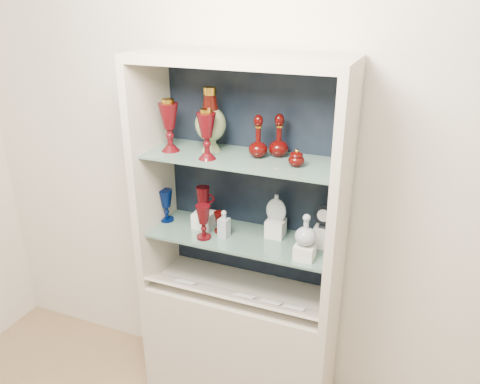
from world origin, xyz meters
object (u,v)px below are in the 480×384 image
at_px(clear_square_bottle, 224,224).
at_px(flat_flask, 276,207).
at_px(pedestal_lamp_left, 169,125).
at_px(clear_round_decanter, 306,231).
at_px(lidded_bowl, 296,158).
at_px(ruby_decanter_b, 279,134).
at_px(ruby_pitcher, 203,200).
at_px(ruby_goblet_small, 219,222).
at_px(ruby_decanter_a, 258,134).
at_px(cameo_medallion, 324,216).
at_px(enamel_urn, 210,120).
at_px(pedestal_lamp_right, 207,134).
at_px(cobalt_goblet, 166,205).
at_px(ruby_goblet_tall, 203,222).

relative_size(clear_square_bottle, flat_flask, 1.02).
bearing_deg(pedestal_lamp_left, clear_round_decanter, -4.24).
distance_m(pedestal_lamp_left, lidded_bowl, 0.64).
relative_size(ruby_decanter_b, lidded_bowl, 2.64).
bearing_deg(ruby_pitcher, ruby_goblet_small, -34.75).
bearing_deg(ruby_decanter_a, flat_flask, 23.44).
bearing_deg(cameo_medallion, enamel_urn, -176.96).
xyz_separation_m(ruby_decanter_a, clear_square_bottle, (-0.15, -0.06, -0.46)).
bearing_deg(ruby_goblet_small, pedestal_lamp_right, -101.31).
xyz_separation_m(cobalt_goblet, cameo_medallion, (0.84, 0.04, 0.07)).
bearing_deg(ruby_goblet_small, ruby_goblet_tall, -116.92).
distance_m(enamel_urn, clear_round_decanter, 0.69).
relative_size(cobalt_goblet, clear_square_bottle, 1.21).
bearing_deg(ruby_goblet_small, ruby_decanter_b, 14.60).
bearing_deg(cobalt_goblet, pedestal_lamp_right, -18.18).
xyz_separation_m(pedestal_lamp_right, flat_flask, (0.30, 0.15, -0.38)).
bearing_deg(pedestal_lamp_right, pedestal_lamp_left, 169.01).
distance_m(cobalt_goblet, clear_square_bottle, 0.37).
height_order(enamel_urn, clear_round_decanter, enamel_urn).
bearing_deg(ruby_pitcher, ruby_goblet_tall, -84.57).
xyz_separation_m(pedestal_lamp_left, ruby_decanter_b, (0.51, 0.11, -0.02)).
distance_m(ruby_decanter_a, ruby_decanter_b, 0.10).
bearing_deg(clear_square_bottle, ruby_decanter_a, 23.23).
height_order(clear_round_decanter, cameo_medallion, cameo_medallion).
height_order(cobalt_goblet, clear_square_bottle, cobalt_goblet).
distance_m(enamel_urn, ruby_decanter_b, 0.34).
relative_size(ruby_decanter_b, ruby_goblet_tall, 1.22).
xyz_separation_m(enamel_urn, ruby_decanter_b, (0.33, 0.04, -0.05)).
height_order(pedestal_lamp_left, clear_round_decanter, pedestal_lamp_left).
relative_size(enamel_urn, flat_flask, 2.17).
xyz_separation_m(pedestal_lamp_right, ruby_goblet_small, (0.02, 0.08, -0.48)).
bearing_deg(flat_flask, ruby_pitcher, -175.97).
relative_size(enamel_urn, clear_square_bottle, 2.12).
xyz_separation_m(pedestal_lamp_right, clear_round_decanter, (0.49, -0.01, -0.39)).
height_order(enamel_urn, cameo_medallion, enamel_urn).
distance_m(enamel_urn, ruby_goblet_tall, 0.50).
relative_size(ruby_decanter_a, ruby_goblet_small, 2.05).
height_order(ruby_goblet_tall, ruby_goblet_small, ruby_goblet_tall).
xyz_separation_m(ruby_goblet_tall, flat_flask, (0.33, 0.15, 0.07)).
xyz_separation_m(ruby_decanter_a, lidded_bowl, (0.20, -0.06, -0.07)).
relative_size(enamel_urn, clear_round_decanter, 2.10).
bearing_deg(cobalt_goblet, pedestal_lamp_left, -34.46).
xyz_separation_m(pedestal_lamp_left, flat_flask, (0.52, 0.10, -0.39)).
bearing_deg(lidded_bowl, pedestal_lamp_left, -179.12).
bearing_deg(clear_round_decanter, lidded_bowl, 141.05).
bearing_deg(pedestal_lamp_right, ruby_goblet_small, 78.69).
bearing_deg(ruby_goblet_small, cobalt_goblet, 177.07).
height_order(cobalt_goblet, cameo_medallion, cameo_medallion).
height_order(pedestal_lamp_left, ruby_decanter_a, pedestal_lamp_left).
height_order(ruby_decanter_a, cameo_medallion, ruby_decanter_a).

